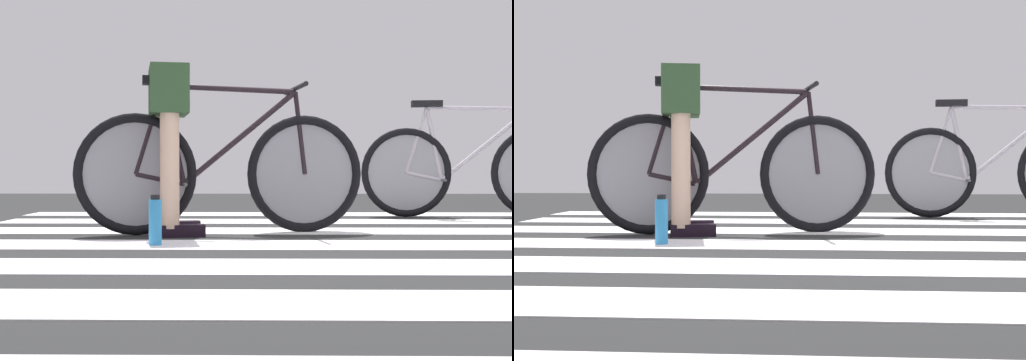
# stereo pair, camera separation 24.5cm
# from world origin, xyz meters

# --- Properties ---
(ground) EXTENTS (18.00, 14.00, 0.02)m
(ground) POSITION_xyz_m (0.00, 0.00, 0.01)
(ground) COLOR #262727
(crosswalk_markings) EXTENTS (5.40, 5.02, 0.00)m
(crosswalk_markings) POSITION_xyz_m (0.01, 0.03, 0.02)
(crosswalk_markings) COLOR white
(crosswalk_markings) RESTS_ON ground
(bicycle_1_of_2) EXTENTS (1.71, 0.56, 0.93)m
(bicycle_1_of_2) POSITION_xyz_m (-0.85, 0.63, 0.41)
(bicycle_1_of_2) COLOR black
(bicycle_1_of_2) RESTS_ON ground
(cyclist_1_of_2) EXTENTS (0.38, 0.45, 0.99)m
(cyclist_1_of_2) POSITION_xyz_m (-1.15, 0.57, 0.66)
(cyclist_1_of_2) COLOR beige
(cyclist_1_of_2) RESTS_ON ground
(bicycle_2_of_2) EXTENTS (1.74, 0.52, 0.93)m
(bicycle_2_of_2) POSITION_xyz_m (1.05, 2.01, 0.41)
(bicycle_2_of_2) COLOR black
(bicycle_2_of_2) RESTS_ON ground
(water_bottle) EXTENTS (0.07, 0.07, 0.26)m
(water_bottle) POSITION_xyz_m (-1.14, 0.00, 0.14)
(water_bottle) COLOR #2E8DCF
(water_bottle) RESTS_ON ground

